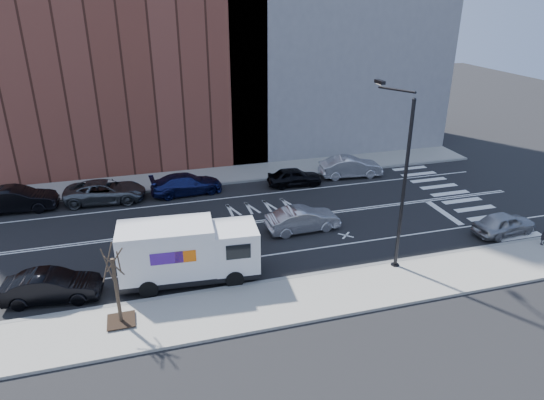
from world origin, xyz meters
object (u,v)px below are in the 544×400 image
driving_sedan (303,219)px  far_parked_b (17,199)px  fedex_van (188,251)px  near_parked_front (504,223)px

driving_sedan → far_parked_b: bearing=62.4°
fedex_van → far_parked_b: fedex_van is taller
driving_sedan → near_parked_front: bearing=-111.0°
fedex_van → far_parked_b: size_ratio=1.41×
far_parked_b → driving_sedan: bearing=-111.9°
far_parked_b → driving_sedan: (17.31, -7.96, -0.09)m
fedex_van → far_parked_b: 15.34m
fedex_van → far_parked_b: (-9.95, 11.64, -0.83)m
fedex_van → near_parked_front: fedex_van is taller
far_parked_b → driving_sedan: far_parked_b is taller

